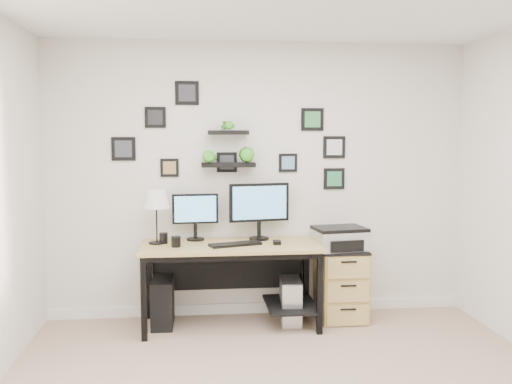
{
  "coord_description": "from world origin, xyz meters",
  "views": [
    {
      "loc": [
        -0.62,
        -3.4,
        1.72
      ],
      "look_at": [
        -0.05,
        1.83,
        1.2
      ],
      "focal_mm": 40.0,
      "sensor_mm": 36.0,
      "label": 1
    }
  ],
  "objects": [
    {
      "name": "mouse",
      "position": [
        0.11,
        1.6,
        0.77
      ],
      "size": [
        0.08,
        0.11,
        0.03
      ],
      "primitive_type": "cube",
      "rotation": [
        0.0,
        0.0,
        -0.09
      ],
      "color": "black",
      "rests_on": "desk"
    },
    {
      "name": "room",
      "position": [
        0.0,
        1.98,
        0.05
      ],
      "size": [
        4.0,
        4.0,
        4.0
      ],
      "color": "tan",
      "rests_on": "ground"
    },
    {
      "name": "wall_decor",
      "position": [
        -0.26,
        1.93,
        1.65
      ],
      "size": [
        2.21,
        0.18,
        1.02
      ],
      "color": "black",
      "rests_on": "ground"
    },
    {
      "name": "monitor_right",
      "position": [
        -0.02,
        1.83,
        1.07
      ],
      "size": [
        0.57,
        0.21,
        0.53
      ],
      "color": "black",
      "rests_on": "desk"
    },
    {
      "name": "desk",
      "position": [
        -0.26,
        1.67,
        0.63
      ],
      "size": [
        1.6,
        0.7,
        0.75
      ],
      "color": "tan",
      "rests_on": "ground"
    },
    {
      "name": "mug",
      "position": [
        -0.78,
        1.57,
        0.8
      ],
      "size": [
        0.08,
        0.08,
        0.09
      ],
      "primitive_type": "cylinder",
      "color": "black",
      "rests_on": "desk"
    },
    {
      "name": "pc_tower_grey",
      "position": [
        0.25,
        1.66,
        0.2
      ],
      "size": [
        0.22,
        0.43,
        0.41
      ],
      "color": "gray",
      "rests_on": "ground"
    },
    {
      "name": "file_cabinet",
      "position": [
        0.74,
        1.72,
        0.34
      ],
      "size": [
        0.43,
        0.53,
        0.67
      ],
      "color": "tan",
      "rests_on": "ground"
    },
    {
      "name": "monitor_left",
      "position": [
        -0.61,
        1.87,
        1.0
      ],
      "size": [
        0.43,
        0.18,
        0.43
      ],
      "color": "black",
      "rests_on": "desk"
    },
    {
      "name": "printer",
      "position": [
        0.71,
        1.68,
        0.78
      ],
      "size": [
        0.5,
        0.42,
        0.21
      ],
      "color": "silver",
      "rests_on": "file_cabinet"
    },
    {
      "name": "table_lamp",
      "position": [
        -0.96,
        1.74,
        1.14
      ],
      "size": [
        0.24,
        0.24,
        0.49
      ],
      "color": "black",
      "rests_on": "desk"
    },
    {
      "name": "pen_cup",
      "position": [
        -0.9,
        1.74,
        0.8
      ],
      "size": [
        0.08,
        0.08,
        0.1
      ],
      "primitive_type": "cylinder",
      "color": "black",
      "rests_on": "desk"
    },
    {
      "name": "keyboard",
      "position": [
        -0.26,
        1.57,
        0.76
      ],
      "size": [
        0.49,
        0.28,
        0.02
      ],
      "primitive_type": "cube",
      "rotation": [
        0.0,
        0.0,
        0.31
      ],
      "color": "black",
      "rests_on": "desk"
    },
    {
      "name": "pc_tower_black",
      "position": [
        -0.92,
        1.72,
        0.21
      ],
      "size": [
        0.2,
        0.43,
        0.43
      ],
      "primitive_type": "cube",
      "rotation": [
        0.0,
        0.0,
        -0.01
      ],
      "color": "black",
      "rests_on": "ground"
    }
  ]
}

